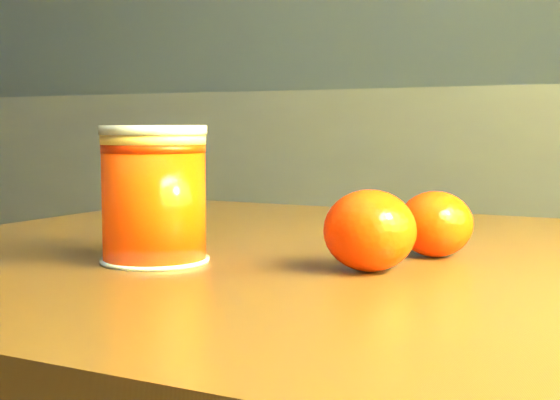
% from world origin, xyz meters
% --- Properties ---
extents(kitchen_counter, '(3.15, 0.60, 0.90)m').
position_xyz_m(kitchen_counter, '(0.00, 1.45, 0.45)').
color(kitchen_counter, '#46464A').
rests_on(kitchen_counter, ground).
extents(table, '(0.97, 0.68, 0.72)m').
position_xyz_m(table, '(0.99, 0.27, 0.63)').
color(table, brown).
rests_on(table, ground).
extents(juice_glass, '(0.08, 0.08, 0.10)m').
position_xyz_m(juice_glass, '(0.79, 0.17, 0.77)').
color(juice_glass, '#F53704').
rests_on(juice_glass, table).
extents(orange_front, '(0.08, 0.08, 0.05)m').
position_xyz_m(orange_front, '(0.98, 0.29, 0.75)').
color(orange_front, '#FF3405').
rests_on(orange_front, table).
extents(orange_back, '(0.08, 0.08, 0.06)m').
position_xyz_m(orange_back, '(0.95, 0.21, 0.75)').
color(orange_back, '#FF3405').
rests_on(orange_back, table).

